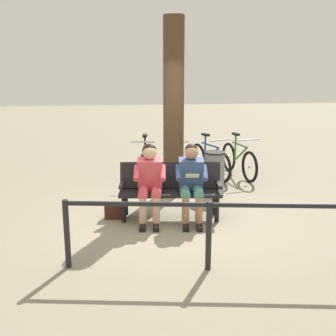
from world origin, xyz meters
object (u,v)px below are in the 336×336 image
Objects in this scene: bench at (170,186)px; bicycle_purple at (145,162)px; person_reading at (191,179)px; handbag at (114,211)px; bicycle_black at (239,160)px; person_companion at (150,179)px; bicycle_green at (179,162)px; litter_bin at (214,173)px; tree_trunk at (174,107)px; bicycle_red at (209,161)px.

bicycle_purple is at bearing -77.39° from bench.
person_reading is 4.00× the size of handbag.
bench is at bearing -47.96° from bicycle_black.
bicycle_black is (-2.14, -2.43, -0.30)m from person_companion.
bicycle_green is at bearing 94.11° from bicycle_purple.
bicycle_black is at bearing -121.52° from bench.
litter_bin is 0.50× the size of bicycle_green.
handbag is at bearing -8.26° from person_companion.
handbag is at bearing 29.12° from litter_bin.
person_companion is 0.37× the size of tree_trunk.
tree_trunk reaches higher than litter_bin.
bicycle_purple is (0.55, -2.55, -0.31)m from person_reading.
bicycle_red is 0.97× the size of bicycle_purple.
tree_trunk is (-0.24, -1.35, 1.11)m from bench.
tree_trunk reaches higher than bicycle_green.
person_reading is 1.46× the size of litter_bin.
bicycle_red is (-1.49, -2.45, -0.30)m from person_companion.
person_reading reaches higher than bicycle_purple.
person_reading is 0.64m from person_companion.
bicycle_red is (-0.85, -2.52, -0.31)m from person_reading.
bicycle_purple is at bearing -85.42° from person_companion.
bicycle_purple is (2.05, -0.05, 0.00)m from bicycle_black.
tree_trunk is at bearing -93.31° from bench.
bicycle_purple is at bearing -80.82° from bicycle_green.
bench reaches higher than handbag.
person_companion reaches higher than bench.
person_reading is 0.37× the size of tree_trunk.
bicycle_red and bicycle_green have the same top height.
bicycle_green is at bearing -101.94° from person_companion.
bicycle_black is at bearing -123.94° from litter_bin.
bicycle_black is 1.03× the size of bicycle_red.
person_reading is at bearing -40.85° from bicycle_black.
bicycle_red is 0.98× the size of bicycle_green.
person_reading is 1.82m from tree_trunk.
litter_bin is at bearing -43.81° from bicycle_black.
bicycle_black is at bearing 97.00° from bicycle_purple.
handbag is (1.19, -0.22, -0.54)m from person_reading.
litter_bin is at bearing -125.85° from bench.
tree_trunk is at bearing -80.99° from person_reading.
bench is 2.93m from bicycle_black.
bicycle_red is at bearing -101.81° from bicycle_black.
tree_trunk reaches higher than bicycle_purple.
bicycle_purple reaches higher than handbag.
tree_trunk is 1.68m from bicycle_purple.
person_companion is 0.72× the size of bicycle_purple.
person_companion is 2.88m from bicycle_red.
bicycle_black is at bearing -114.42° from person_reading.
bicycle_black is (-1.57, -0.95, -1.26)m from tree_trunk.
bicycle_green is (-0.17, -2.49, -0.31)m from person_reading.
tree_trunk is at bearing -21.77° from litter_bin.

